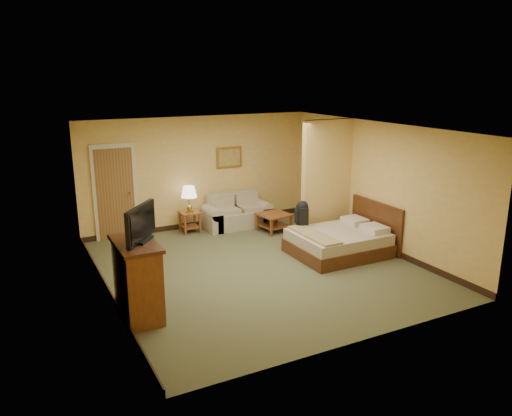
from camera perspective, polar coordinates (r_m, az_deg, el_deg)
floor at (r=9.43m, az=0.25°, el=-6.83°), size 6.00×6.00×0.00m
ceiling at (r=8.80m, az=0.27°, el=9.08°), size 6.00×6.00×0.00m
back_wall at (r=11.71m, az=-6.55°, el=4.05°), size 5.50×0.02×2.60m
left_wall at (r=8.18m, az=-17.10°, el=-1.36°), size 0.02×6.00×2.60m
right_wall at (r=10.55m, az=13.64°, el=2.51°), size 0.02×6.00×2.60m
partition at (r=10.90m, az=8.08°, el=3.18°), size 1.20×0.15×2.60m
door at (r=11.21m, az=-15.79°, el=1.68°), size 0.94×0.16×2.10m
baseboard at (r=12.00m, az=-6.35°, el=-1.77°), size 5.50×0.02×0.12m
loveseat at (r=11.85m, az=-2.19°, el=-0.90°), size 1.57×0.73×0.80m
side_table at (r=11.49m, az=-7.57°, el=-1.22°), size 0.44×0.44×0.49m
table_lamp at (r=11.34m, az=-7.68°, el=1.77°), size 0.36×0.36×0.59m
coffee_table at (r=11.47m, az=2.06°, el=-1.23°), size 0.74×0.74×0.42m
wall_picture at (r=11.92m, az=-3.09°, el=5.79°), size 0.65×0.04×0.51m
dresser at (r=7.63m, az=-13.40°, el=-7.91°), size 0.58×1.10×1.17m
tv at (r=7.38m, az=-13.03°, el=-1.84°), size 0.60×0.72×0.53m
bed at (r=10.19m, az=9.69°, el=-3.75°), size 1.88×1.52×0.98m
backpack at (r=10.31m, az=5.32°, el=-0.53°), size 0.29×0.35×0.52m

